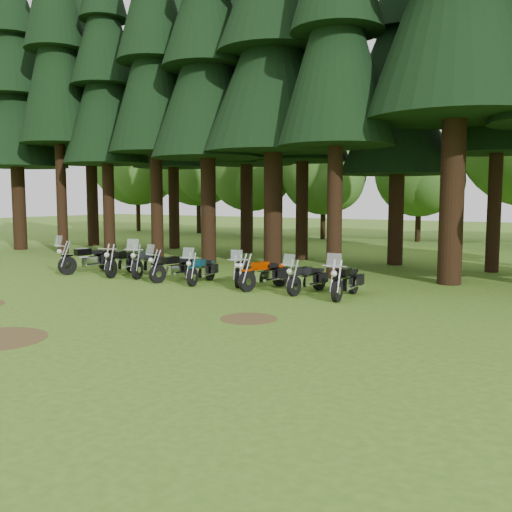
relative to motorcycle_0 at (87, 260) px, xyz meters
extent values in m
plane|color=#3F6A1C|center=(5.34, -4.32, -0.51)|extent=(120.00, 120.00, 0.00)
cylinder|color=black|center=(-10.86, 4.96, 2.25)|extent=(0.73, 0.73, 5.51)
cone|color=black|center=(-10.86, 4.96, 7.53)|extent=(5.49, 5.49, 6.89)
cone|color=black|center=(-10.86, 4.96, 10.78)|extent=(4.39, 4.39, 5.82)
cylinder|color=black|center=(-6.95, 4.66, 2.88)|extent=(0.52, 0.52, 6.77)
cone|color=black|center=(-6.95, 4.66, 9.37)|extent=(3.92, 3.92, 8.47)
cylinder|color=black|center=(-4.43, 5.50, 2.26)|extent=(0.58, 0.58, 5.53)
cone|color=black|center=(-4.43, 5.50, 7.55)|extent=(4.32, 4.32, 6.91)
cone|color=black|center=(-4.43, 5.50, 10.82)|extent=(3.46, 3.46, 5.83)
cylinder|color=black|center=(-0.94, 5.19, 2.49)|extent=(0.58, 0.58, 5.99)
cone|color=black|center=(-0.94, 5.19, 8.23)|extent=(4.32, 4.32, 7.49)
cylinder|color=black|center=(2.14, 5.09, 2.28)|extent=(0.66, 0.66, 5.57)
cone|color=black|center=(2.14, 5.09, 7.61)|extent=(4.95, 4.95, 6.96)
cylinder|color=black|center=(5.41, 5.13, 2.34)|extent=(0.77, 0.77, 5.70)
cone|color=black|center=(5.41, 5.13, 7.80)|extent=(5.81, 5.81, 7.12)
cylinder|color=black|center=(8.78, 3.71, 2.35)|extent=(0.55, 0.55, 5.71)
cone|color=black|center=(8.78, 3.71, 7.82)|extent=(4.15, 4.15, 7.14)
cylinder|color=black|center=(12.71, 4.45, 2.80)|extent=(0.80, 0.80, 6.62)
cylinder|color=black|center=(-9.33, 8.93, 2.43)|extent=(0.67, 0.67, 5.87)
cone|color=black|center=(-9.33, 8.93, 8.05)|extent=(5.00, 5.00, 7.33)
cone|color=black|center=(-9.33, 8.93, 11.51)|extent=(4.00, 4.00, 6.19)
cylinder|color=black|center=(-3.91, 10.03, 2.26)|extent=(0.60, 0.60, 5.53)
cone|color=black|center=(-3.91, 10.03, 7.55)|extent=(4.52, 4.52, 6.91)
cone|color=black|center=(-3.91, 10.03, 10.81)|extent=(3.62, 3.62, 5.83)
cylinder|color=black|center=(0.96, 10.09, 2.27)|extent=(0.65, 0.65, 5.55)
cone|color=black|center=(0.96, 10.09, 7.59)|extent=(4.85, 4.85, 6.94)
cone|color=black|center=(0.96, 10.09, 10.87)|extent=(3.88, 3.88, 5.86)
cylinder|color=black|center=(4.97, 8.63, 2.25)|extent=(0.58, 0.58, 5.52)
cone|color=black|center=(4.97, 8.63, 7.54)|extent=(4.35, 4.35, 6.90)
cone|color=black|center=(4.97, 8.63, 10.80)|extent=(3.48, 3.48, 5.83)
cylinder|color=black|center=(9.38, 8.93, 1.84)|extent=(0.66, 0.66, 4.70)
cone|color=black|center=(9.38, 8.93, 6.34)|extent=(4.94, 4.94, 5.87)
cone|color=black|center=(9.38, 8.93, 9.11)|extent=(3.95, 3.95, 4.96)
cylinder|color=black|center=(13.42, 8.54, 2.27)|extent=(0.53, 0.53, 5.56)
cone|color=black|center=(13.42, 8.54, 7.61)|extent=(3.94, 3.94, 6.95)
cylinder|color=black|center=(-17.11, 21.18, 1.16)|extent=(0.36, 0.36, 3.33)
sphere|color=#356122|center=(-17.11, 21.18, 5.60)|extent=(7.78, 7.78, 7.78)
sphere|color=#356122|center=(-15.78, 20.30, 4.82)|extent=(5.55, 5.55, 5.55)
cylinder|color=black|center=(-10.99, 21.68, 1.14)|extent=(0.36, 0.36, 3.29)
sphere|color=#356122|center=(-10.99, 21.68, 5.53)|extent=(7.69, 7.69, 7.69)
sphere|color=#356122|center=(-9.68, 20.80, 4.76)|extent=(5.49, 5.49, 5.49)
cylinder|color=black|center=(-5.39, 20.66, 0.89)|extent=(0.36, 0.36, 2.80)
sphere|color=#356122|center=(-5.39, 20.66, 4.63)|extent=(6.53, 6.53, 6.53)
sphere|color=#356122|center=(-4.27, 19.92, 3.97)|extent=(4.67, 4.67, 4.67)
cylinder|color=black|center=(0.36, 21.00, 0.77)|extent=(0.36, 0.36, 2.55)
sphere|color=#356122|center=(0.36, 21.00, 4.17)|extent=(5.95, 5.95, 5.95)
sphere|color=#356122|center=(1.38, 20.32, 3.57)|extent=(4.25, 4.25, 4.25)
cylinder|color=black|center=(6.66, 22.18, 0.73)|extent=(0.36, 0.36, 2.47)
sphere|color=#356122|center=(6.66, 22.18, 4.02)|extent=(5.76, 5.76, 5.76)
sphere|color=#356122|center=(7.65, 21.52, 3.44)|extent=(4.12, 4.12, 4.12)
cylinder|color=#4C3D1E|center=(9.84, -3.82, -0.50)|extent=(1.40, 1.40, 0.01)
cylinder|color=black|center=(-0.21, -0.79, -0.15)|extent=(0.32, 0.72, 0.71)
cylinder|color=black|center=(0.21, 0.82, -0.15)|extent=(0.32, 0.72, 0.71)
cube|color=silver|center=(0.02, 0.07, -0.06)|extent=(0.48, 0.80, 0.36)
cube|color=black|center=(-0.04, -0.17, 0.33)|extent=(0.46, 0.65, 0.26)
cube|color=black|center=(0.08, 0.31, 0.28)|extent=(0.46, 0.65, 0.13)
cube|color=silver|center=(-0.29, -1.10, 0.80)|extent=(0.47, 0.24, 0.42)
cylinder|color=black|center=(1.83, -0.53, -0.17)|extent=(0.33, 0.70, 0.68)
cylinder|color=black|center=(1.37, 1.00, -0.17)|extent=(0.33, 0.70, 0.68)
cube|color=silver|center=(1.59, 0.29, -0.07)|extent=(0.49, 0.78, 0.35)
cube|color=black|center=(1.66, 0.06, 0.30)|extent=(0.46, 0.63, 0.25)
cube|color=black|center=(1.52, 0.51, 0.26)|extent=(0.46, 0.63, 0.12)
cylinder|color=black|center=(2.87, -0.26, -0.16)|extent=(0.34, 0.70, 0.69)
cylinder|color=black|center=(2.39, 1.28, -0.16)|extent=(0.34, 0.70, 0.69)
cube|color=silver|center=(2.62, 0.56, -0.07)|extent=(0.49, 0.78, 0.35)
cube|color=black|center=(2.69, 0.33, 0.31)|extent=(0.47, 0.64, 0.25)
cube|color=black|center=(2.55, 0.79, 0.26)|extent=(0.47, 0.64, 0.13)
cube|color=silver|center=(2.96, -0.56, 0.77)|extent=(0.46, 0.25, 0.41)
cylinder|color=black|center=(4.10, -0.57, -0.19)|extent=(0.29, 0.65, 0.63)
cylinder|color=black|center=(4.47, 0.86, -0.19)|extent=(0.29, 0.65, 0.63)
cube|color=silver|center=(4.30, 0.19, -0.11)|extent=(0.43, 0.72, 0.33)
cube|color=black|center=(4.24, -0.02, 0.24)|extent=(0.41, 0.58, 0.23)
cube|color=black|center=(4.35, 0.41, 0.20)|extent=(0.41, 0.58, 0.11)
cube|color=silver|center=(4.03, -0.85, 0.66)|extent=(0.42, 0.22, 0.38)
cylinder|color=black|center=(5.57, -0.53, -0.20)|extent=(0.26, 0.63, 0.61)
cylinder|color=black|center=(5.27, 0.88, -0.20)|extent=(0.26, 0.63, 0.61)
cube|color=silver|center=(5.41, 0.22, -0.12)|extent=(0.39, 0.69, 0.32)
cube|color=navy|center=(5.45, 0.01, 0.22)|extent=(0.38, 0.56, 0.22)
cube|color=black|center=(5.36, 0.43, 0.18)|extent=(0.38, 0.56, 0.11)
cube|color=silver|center=(5.63, -0.80, 0.63)|extent=(0.41, 0.20, 0.37)
cylinder|color=black|center=(7.04, 0.01, -0.21)|extent=(0.34, 0.60, 0.59)
cylinder|color=black|center=(6.52, 1.30, -0.21)|extent=(0.34, 0.60, 0.59)
cube|color=silver|center=(6.76, 0.70, -0.13)|extent=(0.47, 0.68, 0.31)
cube|color=black|center=(6.84, 0.50, 0.19)|extent=(0.43, 0.56, 0.22)
cube|color=black|center=(6.69, 0.89, 0.16)|extent=(0.43, 0.56, 0.11)
cube|color=silver|center=(7.14, -0.24, 0.59)|extent=(0.39, 0.24, 0.36)
cylinder|color=black|center=(7.70, -0.50, -0.18)|extent=(0.28, 0.67, 0.66)
cylinder|color=black|center=(8.04, 1.00, -0.18)|extent=(0.28, 0.67, 0.66)
cube|color=silver|center=(7.88, 0.30, -0.09)|extent=(0.43, 0.74, 0.34)
cube|color=#CB3400|center=(7.83, 0.08, 0.27)|extent=(0.41, 0.60, 0.24)
cube|color=black|center=(7.93, 0.52, 0.23)|extent=(0.41, 0.60, 0.12)
cylinder|color=black|center=(9.31, -0.42, -0.21)|extent=(0.20, 0.61, 0.60)
cylinder|color=black|center=(9.48, 0.98, -0.21)|extent=(0.20, 0.61, 0.60)
cube|color=silver|center=(9.40, 0.33, -0.13)|extent=(0.33, 0.66, 0.31)
cube|color=black|center=(9.37, 0.12, 0.20)|extent=(0.33, 0.53, 0.22)
cube|color=black|center=(9.43, 0.53, 0.17)|extent=(0.33, 0.53, 0.11)
cube|color=silver|center=(9.27, -0.69, 0.60)|extent=(0.39, 0.16, 0.36)
cylinder|color=black|center=(10.78, -0.63, -0.18)|extent=(0.19, 0.67, 0.66)
cylinder|color=black|center=(10.66, 0.91, -0.18)|extent=(0.19, 0.67, 0.66)
cube|color=silver|center=(10.72, 0.19, -0.09)|extent=(0.33, 0.72, 0.34)
cube|color=black|center=(10.74, -0.04, 0.27)|extent=(0.34, 0.57, 0.24)
cube|color=black|center=(10.70, 0.42, 0.23)|extent=(0.34, 0.57, 0.12)
cube|color=silver|center=(10.80, -0.92, 0.71)|extent=(0.43, 0.16, 0.39)
camera|label=1|loc=(17.12, -15.37, 2.46)|focal=40.00mm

